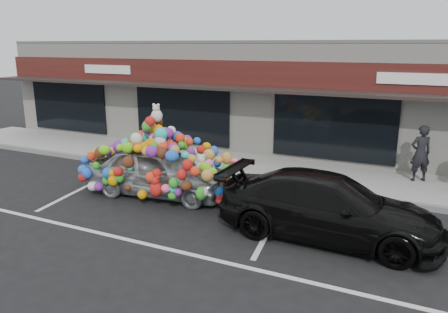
% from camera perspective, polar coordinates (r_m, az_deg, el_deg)
% --- Properties ---
extents(ground, '(90.00, 90.00, 0.00)m').
position_cam_1_polar(ground, '(11.86, -6.63, -6.24)').
color(ground, black).
rests_on(ground, ground).
extents(shop_building, '(24.00, 7.20, 4.31)m').
position_cam_1_polar(shop_building, '(18.87, 7.11, 8.24)').
color(shop_building, silver).
rests_on(shop_building, ground).
extents(sidewalk, '(26.00, 3.00, 0.15)m').
position_cam_1_polar(sidewalk, '(15.19, 1.43, -1.19)').
color(sidewalk, gray).
rests_on(sidewalk, ground).
extents(kerb, '(26.00, 0.18, 0.16)m').
position_cam_1_polar(kerb, '(13.89, -1.13, -2.70)').
color(kerb, slate).
rests_on(kerb, ground).
extents(parking_stripe_left, '(0.73, 4.37, 0.01)m').
position_cam_1_polar(parking_stripe_left, '(13.90, -17.44, -3.68)').
color(parking_stripe_left, silver).
rests_on(parking_stripe_left, ground).
extents(parking_stripe_mid, '(0.73, 4.37, 0.01)m').
position_cam_1_polar(parking_stripe_mid, '(10.89, 6.64, -8.15)').
color(parking_stripe_mid, silver).
rests_on(parking_stripe_mid, ground).
extents(lane_line, '(14.00, 0.12, 0.01)m').
position_cam_1_polar(lane_line, '(9.11, -3.63, -12.81)').
color(lane_line, silver).
rests_on(lane_line, ground).
extents(toy_car, '(3.02, 4.59, 2.59)m').
position_cam_1_polar(toy_car, '(12.42, -8.49, -1.09)').
color(toy_car, '#92979B').
rests_on(toy_car, ground).
extents(black_sedan, '(2.02, 4.87, 1.41)m').
position_cam_1_polar(black_sedan, '(9.91, 13.47, -6.43)').
color(black_sedan, black).
rests_on(black_sedan, ground).
extents(pedestrian_a, '(0.74, 0.66, 1.71)m').
position_cam_1_polar(pedestrian_a, '(14.32, 24.28, 0.39)').
color(pedestrian_a, '#222227').
rests_on(pedestrian_a, sidewalk).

